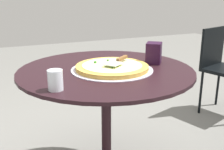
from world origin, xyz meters
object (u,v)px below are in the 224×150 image
Objects in this scene: pizza_server at (118,61)px; drinking_cup at (55,80)px; patio_table at (106,97)px; pizza_on_tray at (112,67)px; napkin_dispenser at (153,53)px; patio_chair_near at (222,64)px.

drinking_cup reaches higher than pizza_server.
patio_table is 0.47m from drinking_cup.
drinking_cup is (-0.20, 0.36, 0.03)m from pizza_on_tray.
drinking_cup is (-0.20, 0.40, -0.00)m from pizza_server.
pizza_on_tray is at bearing 94.95° from pizza_server.
drinking_cup is (-0.23, 0.34, 0.22)m from patio_table.
napkin_dispenser is (0.00, -0.32, 0.23)m from patio_table.
pizza_on_tray is 4.99× the size of drinking_cup.
patio_table is 1.53m from patio_chair_near.
patio_table is 2.16× the size of pizza_on_tray.
drinking_cup is at bearing -30.35° from napkin_dispenser.
drinking_cup is 0.70m from napkin_dispenser.
pizza_on_tray is at bearing -61.34° from drinking_cup.
pizza_server is 1.51m from patio_chair_near.
pizza_server is 0.45m from drinking_cup.
pizza_on_tray is 0.41m from drinking_cup.
drinking_cup reaches higher than pizza_on_tray.
patio_chair_near is (0.76, -1.78, -0.29)m from drinking_cup.
patio_chair_near is (0.52, -1.12, -0.31)m from napkin_dispenser.
pizza_on_tray is 0.54× the size of patio_chair_near.
napkin_dispenser is at bearing -81.99° from pizza_server.
pizza_server is (0.00, -0.04, 0.03)m from pizza_on_tray.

